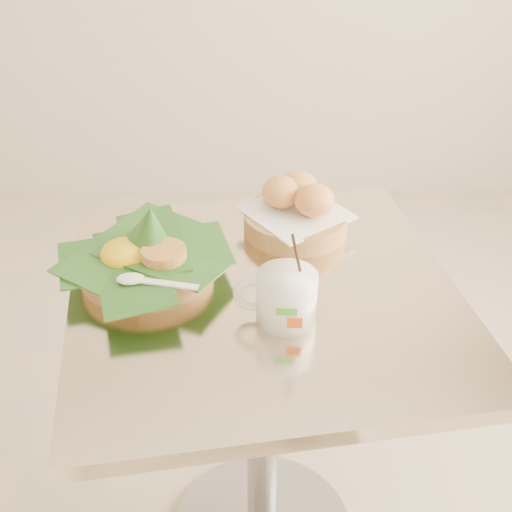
{
  "coord_description": "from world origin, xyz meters",
  "views": [
    {
      "loc": [
        0.17,
        -0.97,
        1.44
      ],
      "look_at": [
        0.18,
        -0.02,
        0.82
      ],
      "focal_mm": 45.0,
      "sensor_mm": 36.0,
      "label": 1
    }
  ],
  "objects_px": {
    "rice_basket": "(145,255)",
    "bread_basket": "(296,210)",
    "cafe_table": "(263,377)",
    "coffee_mug": "(285,296)"
  },
  "relations": [
    {
      "from": "bread_basket",
      "to": "rice_basket",
      "type": "bearing_deg",
      "value": -151.14
    },
    {
      "from": "rice_basket",
      "to": "coffee_mug",
      "type": "xyz_separation_m",
      "value": [
        0.25,
        -0.14,
        0.01
      ]
    },
    {
      "from": "coffee_mug",
      "to": "bread_basket",
      "type": "bearing_deg",
      "value": 82.64
    },
    {
      "from": "cafe_table",
      "to": "coffee_mug",
      "type": "distance_m",
      "value": 0.28
    },
    {
      "from": "cafe_table",
      "to": "rice_basket",
      "type": "xyz_separation_m",
      "value": [
        -0.22,
        0.05,
        0.26
      ]
    },
    {
      "from": "bread_basket",
      "to": "coffee_mug",
      "type": "distance_m",
      "value": 0.3
    },
    {
      "from": "rice_basket",
      "to": "bread_basket",
      "type": "height_order",
      "value": "rice_basket"
    },
    {
      "from": "cafe_table",
      "to": "coffee_mug",
      "type": "bearing_deg",
      "value": -69.04
    },
    {
      "from": "rice_basket",
      "to": "coffee_mug",
      "type": "relative_size",
      "value": 1.76
    },
    {
      "from": "cafe_table",
      "to": "rice_basket",
      "type": "relative_size",
      "value": 2.57
    }
  ]
}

